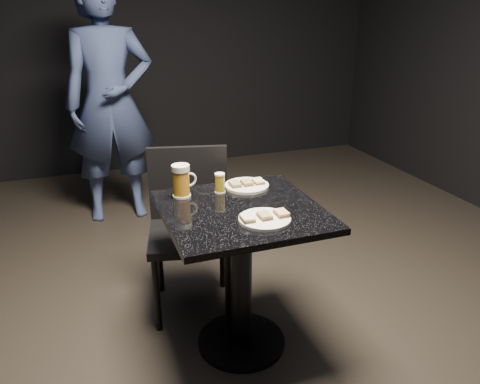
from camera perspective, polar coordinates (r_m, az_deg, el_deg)
name	(u,v)px	position (r m, az deg, el deg)	size (l,w,h in m)	color
floor	(241,343)	(2.50, 0.16, -17.90)	(6.00, 6.00, 0.00)	black
plate_large	(265,219)	(1.98, 3.01, -3.34)	(0.22, 0.22, 0.01)	white
plate_small	(247,186)	(2.35, 0.82, 0.77)	(0.22, 0.22, 0.01)	white
patron	(110,103)	(3.73, -15.56, 10.39)	(0.67, 0.44, 1.83)	navy
table	(241,255)	(2.21, 0.18, -7.71)	(0.70, 0.70, 0.75)	black
beer_mug	(182,181)	(2.22, -7.14, 1.36)	(0.12, 0.09, 0.16)	white
beer_tumbler	(220,183)	(2.26, -2.47, 1.09)	(0.05, 0.05, 0.10)	silver
chair	(190,221)	(2.58, -6.15, -3.51)	(0.52, 0.52, 0.89)	black
canapes_on_plate_large	(265,216)	(1.98, 3.02, -2.91)	(0.21, 0.07, 0.02)	#4C3521
canapes_on_plate_small	(247,183)	(2.34, 0.83, 1.15)	(0.17, 0.07, 0.02)	#4C3521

